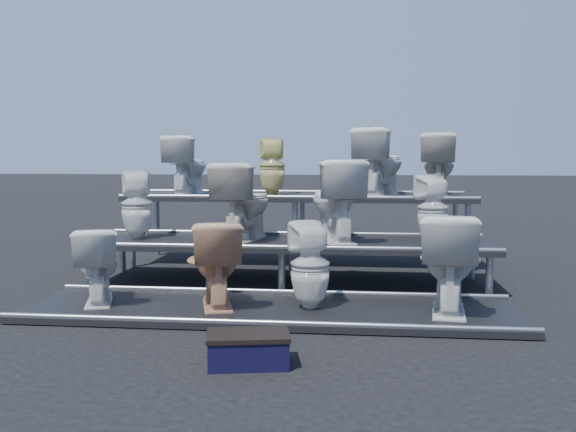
# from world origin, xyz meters

# --- Properties ---
(ground) EXTENTS (80.00, 80.00, 0.00)m
(ground) POSITION_xyz_m (0.00, 0.00, 0.00)
(ground) COLOR black
(ground) RESTS_ON ground
(tier_front) EXTENTS (4.20, 1.20, 0.06)m
(tier_front) POSITION_xyz_m (0.00, -1.30, 0.03)
(tier_front) COLOR black
(tier_front) RESTS_ON ground
(tier_mid) EXTENTS (4.20, 1.20, 0.46)m
(tier_mid) POSITION_xyz_m (0.00, 0.00, 0.23)
(tier_mid) COLOR black
(tier_mid) RESTS_ON ground
(tier_back) EXTENTS (4.20, 1.20, 0.86)m
(tier_back) POSITION_xyz_m (0.00, 1.30, 0.43)
(tier_back) COLOR black
(tier_back) RESTS_ON ground
(toilet_0) EXTENTS (0.56, 0.74, 0.67)m
(toilet_0) POSITION_xyz_m (-1.53, -1.30, 0.39)
(toilet_0) COLOR white
(toilet_0) RESTS_ON tier_front
(toilet_1) EXTENTS (0.60, 0.81, 0.74)m
(toilet_1) POSITION_xyz_m (-0.47, -1.30, 0.43)
(toilet_1) COLOR tan
(toilet_1) RESTS_ON tier_front
(toilet_2) EXTENTS (0.43, 0.44, 0.74)m
(toilet_2) POSITION_xyz_m (0.34, -1.30, 0.43)
(toilet_2) COLOR white
(toilet_2) RESTS_ON tier_front
(toilet_3) EXTENTS (0.55, 0.85, 0.82)m
(toilet_3) POSITION_xyz_m (1.49, -1.30, 0.47)
(toilet_3) COLOR white
(toilet_3) RESTS_ON tier_front
(toilet_4) EXTENTS (0.43, 0.43, 0.73)m
(toilet_4) POSITION_xyz_m (-1.62, 0.00, 0.83)
(toilet_4) COLOR white
(toilet_4) RESTS_ON tier_mid
(toilet_5) EXTENTS (0.64, 0.89, 0.82)m
(toilet_5) POSITION_xyz_m (-0.46, 0.00, 0.87)
(toilet_5) COLOR beige
(toilet_5) RESTS_ON tier_mid
(toilet_6) EXTENTS (0.70, 0.94, 0.85)m
(toilet_6) POSITION_xyz_m (0.50, 0.00, 0.88)
(toilet_6) COLOR white
(toilet_6) RESTS_ON tier_mid
(toilet_7) EXTENTS (0.41, 0.42, 0.70)m
(toilet_7) POSITION_xyz_m (1.49, 0.00, 0.81)
(toilet_7) COLOR white
(toilet_7) RESTS_ON tier_mid
(toilet_8) EXTENTS (0.51, 0.77, 0.73)m
(toilet_8) POSITION_xyz_m (-1.42, 1.30, 1.23)
(toilet_8) COLOR white
(toilet_8) RESTS_ON tier_back
(toilet_9) EXTENTS (0.38, 0.38, 0.72)m
(toilet_9) POSITION_xyz_m (-0.33, 1.30, 1.22)
(toilet_9) COLOR #E1DF8D
(toilet_9) RESTS_ON tier_back
(toilet_10) EXTENTS (0.74, 0.92, 0.82)m
(toilet_10) POSITION_xyz_m (1.00, 1.30, 1.27)
(toilet_10) COLOR white
(toilet_10) RESTS_ON tier_back
(toilet_11) EXTENTS (0.52, 0.79, 0.75)m
(toilet_11) POSITION_xyz_m (1.69, 1.30, 1.24)
(toilet_11) COLOR beige
(toilet_11) RESTS_ON tier_back
(red_crate) EXTENTS (0.57, 0.48, 0.38)m
(red_crate) POSITION_xyz_m (0.58, 1.40, 1.05)
(red_crate) COLOR maroon
(red_crate) RESTS_ON tier_back
(step_stool) EXTENTS (0.56, 0.40, 0.18)m
(step_stool) POSITION_xyz_m (0.05, -2.66, 0.09)
(step_stool) COLOR black
(step_stool) RESTS_ON ground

